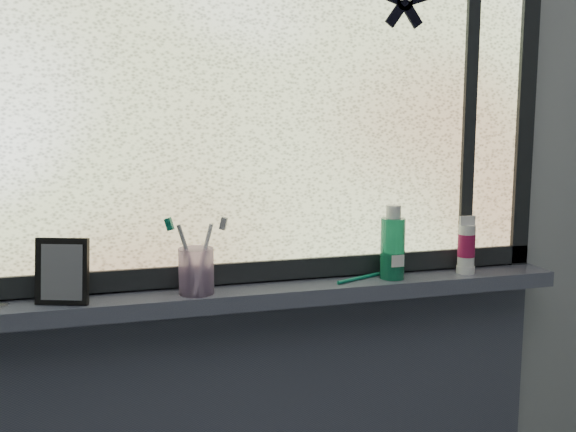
% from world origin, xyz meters
% --- Properties ---
extents(wall_back, '(3.00, 0.01, 2.50)m').
position_xyz_m(wall_back, '(0.00, 1.30, 1.25)').
color(wall_back, '#9EA3A8').
rests_on(wall_back, ground).
extents(windowsill, '(1.62, 0.14, 0.04)m').
position_xyz_m(windowsill, '(0.00, 1.23, 1.00)').
color(windowsill, '#464A5D').
rests_on(windowsill, wall_back).
extents(window_pane, '(1.50, 0.01, 1.00)m').
position_xyz_m(window_pane, '(0.00, 1.28, 1.53)').
color(window_pane, silver).
rests_on(window_pane, wall_back).
extents(frame_bottom, '(1.60, 0.03, 0.05)m').
position_xyz_m(frame_bottom, '(0.00, 1.28, 1.05)').
color(frame_bottom, black).
rests_on(frame_bottom, windowsill).
extents(frame_right, '(0.05, 0.03, 1.10)m').
position_xyz_m(frame_right, '(0.78, 1.28, 1.53)').
color(frame_right, black).
rests_on(frame_right, wall_back).
extents(frame_mullion, '(0.03, 0.03, 1.00)m').
position_xyz_m(frame_mullion, '(0.60, 1.28, 1.53)').
color(frame_mullion, black).
rests_on(frame_mullion, wall_back).
extents(starfish_sticker, '(0.15, 0.02, 0.15)m').
position_xyz_m(starfish_sticker, '(0.40, 1.27, 1.72)').
color(starfish_sticker, black).
rests_on(starfish_sticker, window_pane).
extents(vanity_mirror, '(0.13, 0.10, 0.15)m').
position_xyz_m(vanity_mirror, '(-0.44, 1.21, 1.09)').
color(vanity_mirror, black).
rests_on(vanity_mirror, windowsill).
extents(toothbrush_cup, '(0.11, 0.11, 0.11)m').
position_xyz_m(toothbrush_cup, '(-0.15, 1.21, 1.07)').
color(toothbrush_cup, '#BC98C9').
rests_on(toothbrush_cup, windowsill).
extents(toothbrush_lying, '(0.20, 0.11, 0.01)m').
position_xyz_m(toothbrush_lying, '(0.28, 1.23, 1.03)').
color(toothbrush_lying, '#0B6A52').
rests_on(toothbrush_lying, windowsill).
extents(mouthwash_bottle, '(0.07, 0.07, 0.16)m').
position_xyz_m(mouthwash_bottle, '(0.36, 1.22, 1.12)').
color(mouthwash_bottle, '#1B8B61').
rests_on(mouthwash_bottle, windowsill).
extents(cream_tube, '(0.05, 0.05, 0.11)m').
position_xyz_m(cream_tube, '(0.57, 1.22, 1.10)').
color(cream_tube, silver).
rests_on(cream_tube, windowsill).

